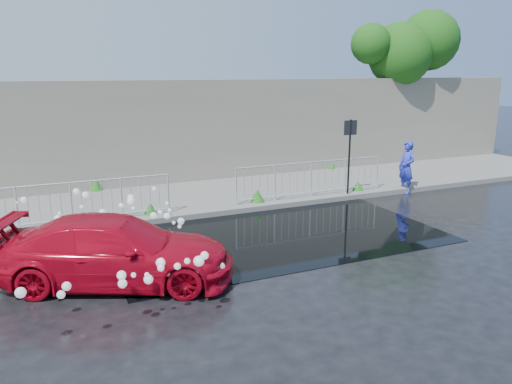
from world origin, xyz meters
The scene contains 13 objects.
ground centered at (0.00, 0.00, 0.00)m, with size 90.00×90.00×0.00m, color black.
pavement centered at (0.00, 5.00, 0.07)m, with size 30.00×4.00×0.15m, color #605F5B.
curb centered at (0.00, 3.00, 0.08)m, with size 30.00×0.25×0.16m, color #605F5B.
retaining_wall centered at (0.00, 7.20, 1.90)m, with size 30.00×0.60×3.50m, color #6D6A5B.
puddle centered at (0.50, 1.00, 0.01)m, with size 8.00×5.00×0.01m, color black.
sign_post centered at (4.20, 3.10, 1.72)m, with size 0.45×0.06×2.50m.
tree centered at (9.96, 7.41, 4.86)m, with size 5.07×2.63×6.46m.
railing_left centered at (-4.00, 3.35, 0.74)m, with size 5.05×0.05×1.10m.
railing_right centered at (3.00, 3.35, 0.74)m, with size 5.05×0.05×1.10m.
weeds centered at (-0.30, 4.64, 0.33)m, with size 12.17×3.93×0.43m.
water_spray centered at (-3.17, 0.24, 0.68)m, with size 3.54×5.78×0.97m.
red_car centered at (-3.51, -0.49, 0.64)m, with size 1.80×4.42×1.28m, color #AB061A.
person centered at (6.39, 2.97, 0.86)m, with size 0.63×0.41×1.72m, color #2732C3.
Camera 1 is at (-4.74, -9.69, 3.96)m, focal length 35.00 mm.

